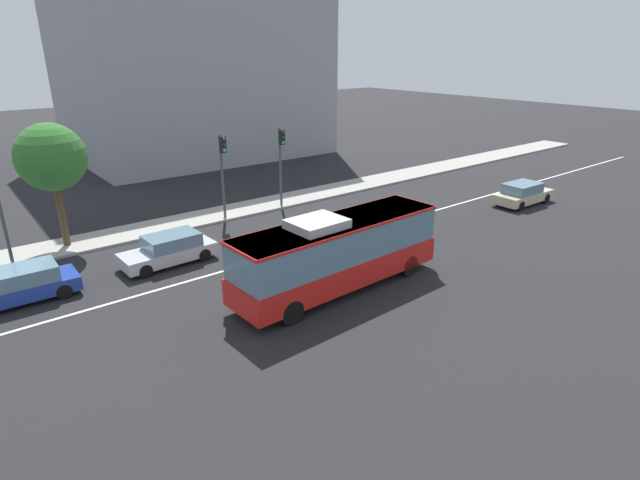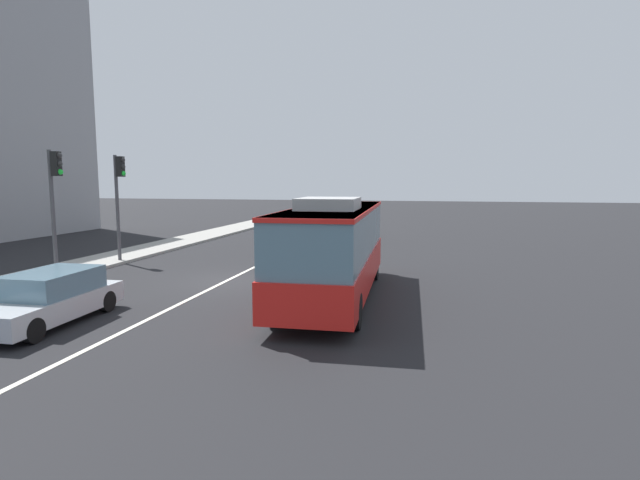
{
  "view_description": "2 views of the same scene",
  "coord_description": "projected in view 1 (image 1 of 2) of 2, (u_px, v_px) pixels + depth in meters",
  "views": [
    {
      "loc": [
        -15.04,
        -20.09,
        9.97
      ],
      "look_at": [
        -2.46,
        -4.1,
        2.2
      ],
      "focal_mm": 28.53,
      "sensor_mm": 36.0,
      "label": 1
    },
    {
      "loc": [
        -18.11,
        -7.86,
        3.99
      ],
      "look_at": [
        -1.45,
        -4.13,
        1.92
      ],
      "focal_mm": 27.63,
      "sensor_mm": 36.0,
      "label": 2
    }
  ],
  "objects": [
    {
      "name": "sedan_blue",
      "position": [
        21.0,
        285.0,
        21.03
      ],
      "size": [
        4.52,
        1.87,
        1.46
      ],
      "rotation": [
        0.0,
        0.0,
        3.13
      ],
      "color": "#1E3899",
      "rests_on": "ground_plane"
    },
    {
      "name": "traffic_light_mid_block",
      "position": [
        223.0,
        163.0,
        29.94
      ],
      "size": [
        0.34,
        0.62,
        5.2
      ],
      "rotation": [
        0.0,
        0.0,
        -1.49
      ],
      "color": "#47474C",
      "rests_on": "ground_plane"
    },
    {
      "name": "ground_plane",
      "position": [
        309.0,
        247.0,
        26.99
      ],
      "size": [
        160.0,
        160.0,
        0.0
      ],
      "primitive_type": "plane",
      "color": "black"
    },
    {
      "name": "office_block_background",
      "position": [
        190.0,
        44.0,
        47.52
      ],
      "size": [
        22.13,
        17.02,
        20.4
      ],
      "rotation": [
        0.0,
        0.0,
        -0.01
      ],
      "color": "#939399",
      "rests_on": "ground_plane"
    },
    {
      "name": "traffic_light_near_corner",
      "position": [
        281.0,
        154.0,
        32.34
      ],
      "size": [
        0.34,
        0.62,
        5.2
      ],
      "rotation": [
        0.0,
        0.0,
        -1.63
      ],
      "color": "#47474C",
      "rests_on": "ground_plane"
    },
    {
      "name": "sedan_silver",
      "position": [
        169.0,
        249.0,
        24.71
      ],
      "size": [
        4.56,
        1.96,
        1.46
      ],
      "rotation": [
        0.0,
        0.0,
        3.18
      ],
      "color": "#B7BABF",
      "rests_on": "ground_plane"
    },
    {
      "name": "sidewalk_kerb",
      "position": [
        236.0,
        211.0,
        32.7
      ],
      "size": [
        80.0,
        2.79,
        0.14
      ],
      "primitive_type": "cube",
      "color": "#9E9B93",
      "rests_on": "ground_plane"
    },
    {
      "name": "street_tree_kerbside_left",
      "position": [
        51.0,
        158.0,
        25.26
      ],
      "size": [
        3.39,
        3.39,
        6.51
      ],
      "color": "#4C3823",
      "rests_on": "ground_plane"
    },
    {
      "name": "transit_bus",
      "position": [
        338.0,
        250.0,
        21.71
      ],
      "size": [
        10.08,
        2.86,
        3.46
      ],
      "rotation": [
        0.0,
        0.0,
        0.04
      ],
      "color": "red",
      "rests_on": "ground_plane"
    },
    {
      "name": "lane_centre_line",
      "position": [
        309.0,
        247.0,
        26.99
      ],
      "size": [
        76.0,
        0.16,
        0.01
      ],
      "primitive_type": "cube",
      "color": "silver",
      "rests_on": "ground_plane"
    },
    {
      "name": "sedan_beige",
      "position": [
        523.0,
        194.0,
        34.08
      ],
      "size": [
        4.54,
        1.9,
        1.46
      ],
      "rotation": [
        0.0,
        0.0,
        -0.02
      ],
      "color": "#C6B793",
      "rests_on": "ground_plane"
    }
  ]
}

